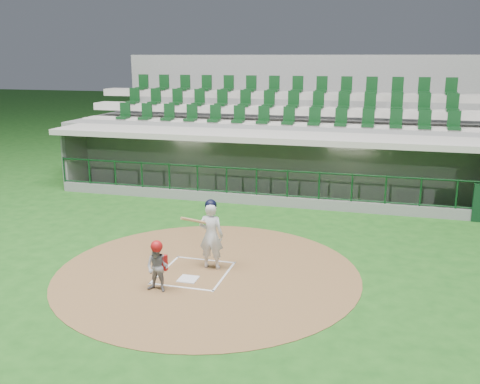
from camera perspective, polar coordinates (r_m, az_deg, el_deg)
name	(u,v)px	position (r m, az deg, el deg)	size (l,w,h in m)	color
ground	(198,269)	(13.11, -4.46, -8.15)	(120.00, 120.00, 0.00)	#194B15
dirt_circle	(207,273)	(12.84, -3.49, -8.60)	(7.20, 7.20, 0.01)	brown
home_plate	(188,279)	(12.50, -5.55, -9.22)	(0.43, 0.43, 0.02)	silver
batter_box_chalk	(194,273)	(12.84, -4.92, -8.57)	(1.55, 1.80, 0.01)	white
dugout_structure	(269,167)	(20.06, 3.14, 2.66)	(16.40, 3.70, 3.00)	gray
seating_deck	(284,142)	(22.95, 4.71, 5.31)	(17.00, 6.72, 5.15)	slate
batter	(211,234)	(12.81, -3.11, -4.48)	(0.84, 0.84, 1.72)	silver
catcher	(158,266)	(11.80, -8.79, -7.81)	(0.56, 0.45, 1.16)	gray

